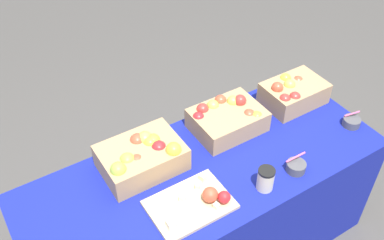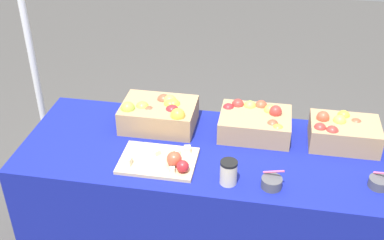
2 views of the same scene
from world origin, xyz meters
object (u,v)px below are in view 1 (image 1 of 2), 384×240
Objects in this scene: cutting_board_front at (196,202)px; coffee_cup at (266,179)px; apple_crate_left at (293,93)px; apple_crate_middle at (227,118)px; sample_bowl_near at (351,122)px; sample_bowl_mid at (296,167)px; apple_crate_right at (142,156)px.

coffee_cup reaches higher than cutting_board_front.
apple_crate_left is 0.93× the size of cutting_board_front.
apple_crate_middle is 0.70m from sample_bowl_near.
apple_crate_middle is at bearing 103.52° from sample_bowl_mid.
sample_bowl_mid reaches higher than sample_bowl_near.
apple_crate_left is 0.96m from cutting_board_front.
coffee_cup is at bearing -142.33° from apple_crate_left.
coffee_cup is (-0.10, -0.45, -0.01)m from apple_crate_middle.
apple_crate_middle is 0.53m from apple_crate_right.
coffee_cup is (0.34, -0.09, 0.04)m from cutting_board_front.
sample_bowl_mid is 0.84× the size of coffee_cup.
apple_crate_left reaches higher than apple_crate_middle.
apple_crate_left reaches higher than coffee_cup.
sample_bowl_mid is at bearing -33.83° from apple_crate_right.
sample_bowl_mid is (0.54, -0.08, 0.00)m from cutting_board_front.
cutting_board_front is 1.04m from sample_bowl_near.
apple_crate_left is 2.89× the size of coffee_cup.
apple_crate_right is 3.89× the size of sample_bowl_mid.
apple_crate_middle reaches higher than sample_bowl_mid.
apple_crate_left is 0.94× the size of apple_crate_middle.
cutting_board_front is (-0.43, -0.36, -0.05)m from apple_crate_middle.
sample_bowl_near is (1.04, 0.01, 0.00)m from cutting_board_front.
apple_crate_left is 3.42× the size of sample_bowl_mid.
apple_crate_middle is 0.99× the size of cutting_board_front.
apple_crate_right is 0.61m from coffee_cup.
apple_crate_right is 0.77m from sample_bowl_mid.
sample_bowl_mid is at bearing -169.57° from sample_bowl_near.
apple_crate_right is at bearing 179.71° from apple_crate_left.
apple_crate_left is at bearing 20.93° from cutting_board_front.
cutting_board_front is 3.92× the size of sample_bowl_near.
apple_crate_right reaches higher than apple_crate_middle.
sample_bowl_mid is at bearing -8.63° from cutting_board_front.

